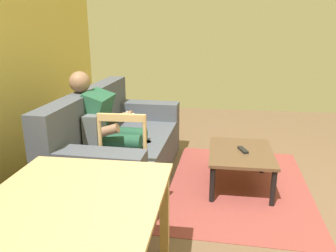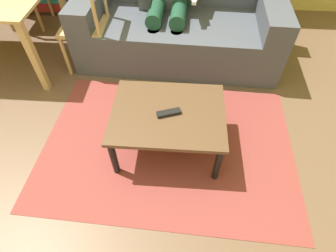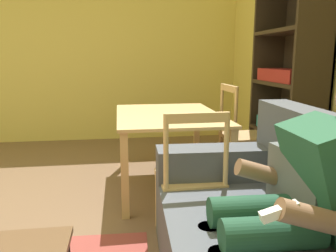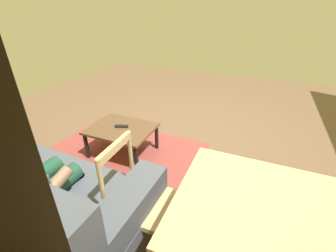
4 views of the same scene
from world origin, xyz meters
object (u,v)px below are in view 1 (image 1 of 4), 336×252
(coffee_table, at_px, (241,156))
(dining_table, at_px, (63,229))
(tv_remote, at_px, (243,150))
(couch, at_px, (116,148))
(person_lounging, at_px, (107,127))
(dining_chair_facing_couch, at_px, (119,176))

(coffee_table, relative_size, dining_table, 0.60)
(coffee_table, height_order, tv_remote, tv_remote)
(couch, height_order, coffee_table, couch)
(tv_remote, distance_m, dining_table, 2.14)
(person_lounging, bearing_deg, tv_remote, -86.33)
(dining_table, bearing_deg, person_lounging, 10.63)
(dining_chair_facing_couch, bearing_deg, couch, 17.71)
(tv_remote, xyz_separation_m, dining_chair_facing_couch, (-0.85, 1.05, 0.04))
(coffee_table, height_order, dining_table, dining_table)
(couch, height_order, dining_table, couch)
(coffee_table, distance_m, dining_table, 2.14)
(person_lounging, bearing_deg, coffee_table, -86.54)
(couch, bearing_deg, dining_table, -171.57)
(couch, xyz_separation_m, dining_chair_facing_couch, (-0.87, -0.28, 0.10))
(person_lounging, height_order, dining_chair_facing_couch, person_lounging)
(tv_remote, bearing_deg, coffee_table, -0.17)
(couch, bearing_deg, tv_remote, -90.70)
(person_lounging, bearing_deg, dining_chair_facing_couch, -156.50)
(coffee_table, xyz_separation_m, dining_table, (-1.85, 1.03, 0.29))
(dining_chair_facing_couch, bearing_deg, person_lounging, 23.50)
(person_lounging, height_order, dining_table, person_lounging)
(person_lounging, bearing_deg, dining_table, -169.37)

